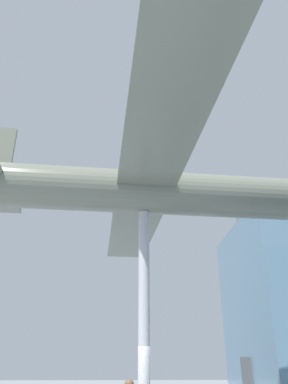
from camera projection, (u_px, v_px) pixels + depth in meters
The scene contains 2 objects.
support_pylon_central at pixel (144, 310), 12.92m from camera, with size 0.40×0.40×7.30m.
suspended_airplane at pixel (148, 192), 14.82m from camera, with size 19.49×14.66×3.37m.
Camera 1 is at (13.45, -0.46, 2.00)m, focal length 35.00 mm.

